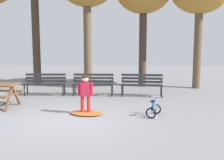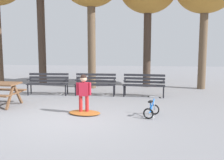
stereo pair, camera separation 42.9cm
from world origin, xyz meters
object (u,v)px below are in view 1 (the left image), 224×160
object	(u,v)px
park_bench_far_left	(45,82)
kids_bicycle	(154,109)
park_bench_left	(93,82)
park_bench_right	(142,83)
child_standing	(85,91)

from	to	relation	value
park_bench_far_left	kids_bicycle	distance (m)	4.98
park_bench_far_left	park_bench_left	size ratio (longest dim) A/B	1.01
park_bench_right	kids_bicycle	bearing A→B (deg)	-86.61
park_bench_far_left	kids_bicycle	world-z (taller)	park_bench_far_left
park_bench_left	park_bench_right	xyz separation A→B (m)	(1.91, -0.03, 0.00)
park_bench_far_left	child_standing	distance (m)	3.48
park_bench_left	child_standing	distance (m)	2.88
park_bench_left	park_bench_right	size ratio (longest dim) A/B	0.98
park_bench_left	child_standing	size ratio (longest dim) A/B	1.39
child_standing	kids_bicycle	bearing A→B (deg)	-4.33
park_bench_left	child_standing	xyz separation A→B (m)	(0.14, -2.88, 0.17)
park_bench_far_left	park_bench_left	xyz separation A→B (m)	(1.91, 0.07, 0.00)
park_bench_far_left	child_standing	world-z (taller)	child_standing
park_bench_left	park_bench_right	world-z (taller)	same
park_bench_right	kids_bicycle	world-z (taller)	park_bench_right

